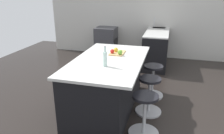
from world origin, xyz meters
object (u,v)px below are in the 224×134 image
at_px(apple_red, 112,51).
at_px(apple_yellow, 116,50).
at_px(cutting_board, 117,53).
at_px(apple_green, 120,52).
at_px(stool_by_window, 152,82).
at_px(stool_middle, 149,96).
at_px(water_bottle, 105,58).
at_px(kitchen_island, 107,83).
at_px(stool_near_camera, 144,116).
at_px(oven_range, 106,42).

bearing_deg(apple_red, apple_yellow, 163.52).
relative_size(cutting_board, apple_green, 4.22).
distance_m(stool_by_window, apple_green, 0.94).
distance_m(stool_middle, water_bottle, 1.03).
relative_size(kitchen_island, water_bottle, 6.26).
relative_size(stool_by_window, cutting_board, 1.74).
bearing_deg(apple_yellow, stool_near_camera, 33.72).
distance_m(oven_range, stool_middle, 3.37).
xyz_separation_m(oven_range, apple_red, (2.68, 0.91, 0.51)).
distance_m(cutting_board, apple_green, 0.16).
xyz_separation_m(stool_by_window, stool_near_camera, (1.23, 0.00, 0.00)).
bearing_deg(stool_by_window, kitchen_island, -50.08).
bearing_deg(apple_yellow, kitchen_island, -8.94).
bearing_deg(apple_yellow, apple_red, -16.48).
relative_size(cutting_board, apple_yellow, 4.61).
relative_size(stool_middle, apple_red, 8.37).
relative_size(apple_green, water_bottle, 0.27).
bearing_deg(cutting_board, stool_middle, 60.25).
distance_m(stool_near_camera, apple_red, 1.31).
bearing_deg(stool_near_camera, stool_middle, 180.00).
bearing_deg(water_bottle, stool_middle, 117.62).
bearing_deg(oven_range, stool_near_camera, 24.44).
xyz_separation_m(stool_middle, apple_red, (-0.28, -0.71, 0.65)).
height_order(oven_range, apple_red, apple_red).
height_order(kitchen_island, water_bottle, water_bottle).
bearing_deg(apple_red, water_bottle, 4.89).
bearing_deg(stool_near_camera, kitchen_island, -129.92).
height_order(stool_by_window, stool_middle, same).
bearing_deg(kitchen_island, stool_by_window, 129.92).
bearing_deg(stool_by_window, apple_yellow, -71.81).
height_order(stool_near_camera, water_bottle, water_bottle).
distance_m(stool_near_camera, water_bottle, 1.01).
distance_m(stool_middle, apple_yellow, 1.02).
xyz_separation_m(stool_middle, stool_near_camera, (0.62, 0.00, 0.00)).
relative_size(kitchen_island, apple_green, 22.96).
height_order(stool_near_camera, apple_red, apple_red).
distance_m(oven_range, water_bottle, 3.48).
bearing_deg(oven_range, stool_middle, 28.78).
height_order(cutting_board, apple_green, apple_green).
relative_size(stool_middle, water_bottle, 2.01).
xyz_separation_m(stool_near_camera, apple_yellow, (-1.01, -0.67, 0.65)).
height_order(kitchen_island, apple_red, apple_red).
bearing_deg(apple_green, oven_range, -158.64).
distance_m(stool_middle, cutting_board, 0.95).
relative_size(kitchen_island, stool_near_camera, 3.12).
bearing_deg(apple_green, stool_near_camera, 33.25).
bearing_deg(stool_near_camera, stool_by_window, 180.00).
xyz_separation_m(stool_by_window, apple_yellow, (0.22, -0.67, 0.65)).
bearing_deg(oven_range, kitchen_island, 16.69).
relative_size(stool_middle, apple_green, 7.36).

